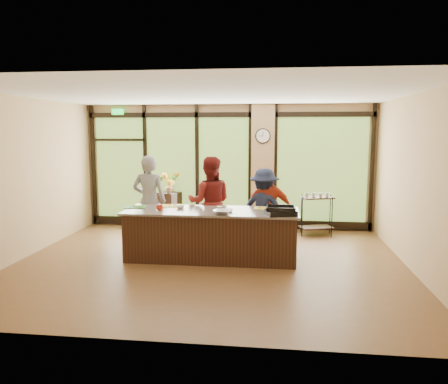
% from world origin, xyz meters
% --- Properties ---
extents(floor, '(7.00, 7.00, 0.00)m').
position_xyz_m(floor, '(0.00, 0.00, 0.00)').
color(floor, brown).
rests_on(floor, ground).
extents(ceiling, '(7.00, 7.00, 0.00)m').
position_xyz_m(ceiling, '(0.00, 0.00, 3.00)').
color(ceiling, silver).
rests_on(ceiling, back_wall).
extents(back_wall, '(7.00, 0.00, 7.00)m').
position_xyz_m(back_wall, '(0.00, 3.00, 1.50)').
color(back_wall, tan).
rests_on(back_wall, floor).
extents(left_wall, '(0.00, 6.00, 6.00)m').
position_xyz_m(left_wall, '(-3.50, 0.00, 1.50)').
color(left_wall, tan).
rests_on(left_wall, floor).
extents(right_wall, '(0.00, 6.00, 6.00)m').
position_xyz_m(right_wall, '(3.50, 0.00, 1.50)').
color(right_wall, tan).
rests_on(right_wall, floor).
extents(window_wall, '(6.90, 0.12, 3.00)m').
position_xyz_m(window_wall, '(0.16, 2.95, 1.39)').
color(window_wall, tan).
rests_on(window_wall, floor).
extents(island_base, '(3.10, 1.00, 0.88)m').
position_xyz_m(island_base, '(0.00, 0.30, 0.44)').
color(island_base, black).
rests_on(island_base, floor).
extents(countertop, '(3.20, 1.10, 0.04)m').
position_xyz_m(countertop, '(0.00, 0.30, 0.90)').
color(countertop, slate).
rests_on(countertop, island_base).
extents(wall_clock, '(0.36, 0.04, 0.36)m').
position_xyz_m(wall_clock, '(0.85, 2.87, 2.25)').
color(wall_clock, black).
rests_on(wall_clock, window_wall).
extents(cook_left, '(0.71, 0.48, 1.89)m').
position_xyz_m(cook_left, '(-1.40, 1.04, 0.94)').
color(cook_left, slate).
rests_on(cook_left, floor).
extents(cook_midleft, '(0.97, 0.79, 1.86)m').
position_xyz_m(cook_midleft, '(-0.15, 1.09, 0.93)').
color(cook_midleft, maroon).
rests_on(cook_midleft, floor).
extents(cook_midright, '(1.00, 0.52, 1.62)m').
position_xyz_m(cook_midright, '(1.05, 1.08, 0.81)').
color(cook_midright, '#A9311A').
rests_on(cook_midright, floor).
extents(cook_right, '(1.18, 0.88, 1.63)m').
position_xyz_m(cook_right, '(0.95, 1.11, 0.82)').
color(cook_right, '#171C33').
rests_on(cook_right, floor).
extents(roasting_pan, '(0.58, 0.51, 0.09)m').
position_xyz_m(roasting_pan, '(1.27, -0.03, 0.96)').
color(roasting_pan, black).
rests_on(roasting_pan, countertop).
extents(mixing_bowl, '(0.37, 0.37, 0.08)m').
position_xyz_m(mixing_bowl, '(0.24, -0.08, 0.96)').
color(mixing_bowl, silver).
rests_on(mixing_bowl, countertop).
extents(cutting_board_left, '(0.46, 0.38, 0.01)m').
position_xyz_m(cutting_board_left, '(-1.50, 0.44, 0.93)').
color(cutting_board_left, '#30832F').
rests_on(cutting_board_left, countertop).
extents(cutting_board_center, '(0.44, 0.36, 0.01)m').
position_xyz_m(cutting_board_center, '(-0.84, 0.65, 0.93)').
color(cutting_board_center, yellow).
rests_on(cutting_board_center, countertop).
extents(cutting_board_right, '(0.38, 0.29, 0.01)m').
position_xyz_m(cutting_board_right, '(0.96, 0.59, 0.93)').
color(cutting_board_right, yellow).
rests_on(cutting_board_right, countertop).
extents(prep_bowl_near, '(0.21, 0.21, 0.05)m').
position_xyz_m(prep_bowl_near, '(-0.61, 0.42, 0.94)').
color(prep_bowl_near, white).
rests_on(prep_bowl_near, countertop).
extents(prep_bowl_mid, '(0.19, 0.19, 0.05)m').
position_xyz_m(prep_bowl_mid, '(0.33, 0.20, 0.94)').
color(prep_bowl_mid, white).
rests_on(prep_bowl_mid, countertop).
extents(prep_bowl_far, '(0.14, 0.14, 0.03)m').
position_xyz_m(prep_bowl_far, '(0.13, 0.55, 0.93)').
color(prep_bowl_far, white).
rests_on(prep_bowl_far, countertop).
extents(red_ramekin, '(0.12, 0.12, 0.10)m').
position_xyz_m(red_ramekin, '(-0.95, 0.18, 0.97)').
color(red_ramekin, red).
rests_on(red_ramekin, countertop).
extents(flower_stand, '(0.58, 0.58, 0.88)m').
position_xyz_m(flower_stand, '(-1.40, 2.75, 0.44)').
color(flower_stand, black).
rests_on(flower_stand, floor).
extents(flower_vase, '(0.23, 0.23, 0.24)m').
position_xyz_m(flower_vase, '(-1.40, 2.75, 1.00)').
color(flower_vase, '#917B4F').
rests_on(flower_vase, flower_stand).
extents(bar_cart, '(0.81, 0.62, 0.98)m').
position_xyz_m(bar_cart, '(2.10, 2.41, 0.59)').
color(bar_cart, black).
rests_on(bar_cart, floor).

